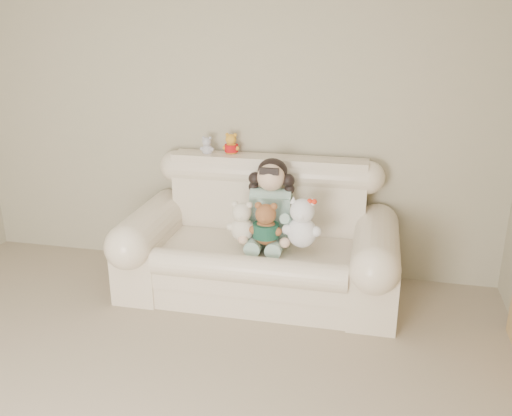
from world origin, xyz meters
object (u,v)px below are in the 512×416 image
object	(u,v)px
brown_teddy	(266,220)
sofa	(259,233)
seated_child	(271,201)
white_cat	(302,217)
cream_teddy	(242,218)

from	to	relation	value
brown_teddy	sofa	bearing A→B (deg)	125.81
seated_child	brown_teddy	distance (m)	0.25
sofa	white_cat	bearing A→B (deg)	-23.14
seated_child	sofa	bearing A→B (deg)	-137.10
sofa	white_cat	world-z (taller)	sofa
sofa	cream_teddy	distance (m)	0.23
white_cat	cream_teddy	distance (m)	0.45
brown_teddy	white_cat	xyz separation A→B (m)	(0.26, 0.02, 0.03)
brown_teddy	white_cat	size ratio (longest dim) A/B	0.85
sofa	seated_child	size ratio (longest dim) A/B	3.16
sofa	brown_teddy	distance (m)	0.26
white_cat	sofa	bearing A→B (deg)	168.62
seated_child	white_cat	xyz separation A→B (m)	(0.27, -0.23, -0.03)
seated_child	cream_teddy	bearing A→B (deg)	-132.02
white_cat	cream_teddy	world-z (taller)	white_cat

